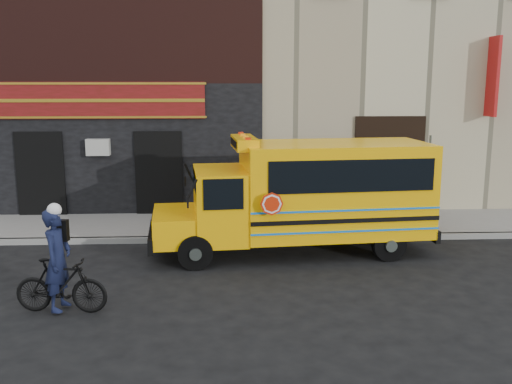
{
  "coord_description": "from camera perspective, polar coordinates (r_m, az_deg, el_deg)",
  "views": [
    {
      "loc": [
        -1.02,
        -12.14,
        4.24
      ],
      "look_at": [
        -0.36,
        1.85,
        1.49
      ],
      "focal_mm": 40.0,
      "sensor_mm": 36.0,
      "label": 1
    }
  ],
  "objects": [
    {
      "name": "sidewalk",
      "position": [
        16.79,
        0.88,
        -3.26
      ],
      "size": [
        40.0,
        3.0,
        0.15
      ],
      "primitive_type": "cube",
      "color": "slate",
      "rests_on": "ground"
    },
    {
      "name": "school_bus",
      "position": [
        14.1,
        5.22,
        -0.11
      ],
      "size": [
        7.07,
        2.82,
        2.92
      ],
      "color": "black",
      "rests_on": "ground"
    },
    {
      "name": "sign_pole",
      "position": [
        16.49,
        16.83,
        1.19
      ],
      "size": [
        0.11,
        0.23,
        2.76
      ],
      "color": "#474F4A",
      "rests_on": "ground"
    },
    {
      "name": "ground",
      "position": [
        12.89,
        2.02,
        -8.1
      ],
      "size": [
        120.0,
        120.0,
        0.0
      ],
      "primitive_type": "plane",
      "color": "black",
      "rests_on": "ground"
    },
    {
      "name": "cyclist",
      "position": [
        11.17,
        -19.2,
        -6.65
      ],
      "size": [
        0.56,
        0.76,
        1.91
      ],
      "primitive_type": "imported",
      "rotation": [
        0.0,
        0.0,
        1.42
      ],
      "color": "#111633",
      "rests_on": "ground"
    },
    {
      "name": "building",
      "position": [
        22.69,
        -0.22,
        15.86
      ],
      "size": [
        20.0,
        10.7,
        12.0
      ],
      "color": "#BEB58F",
      "rests_on": "sidewalk"
    },
    {
      "name": "bicycle",
      "position": [
        11.24,
        -18.93,
        -8.84
      ],
      "size": [
        1.77,
        0.68,
        1.04
      ],
      "primitive_type": "imported",
      "rotation": [
        0.0,
        0.0,
        1.46
      ],
      "color": "black",
      "rests_on": "ground"
    },
    {
      "name": "curb",
      "position": [
        15.35,
        1.23,
        -4.65
      ],
      "size": [
        40.0,
        0.2,
        0.15
      ],
      "primitive_type": "cube",
      "color": "gray",
      "rests_on": "ground"
    }
  ]
}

